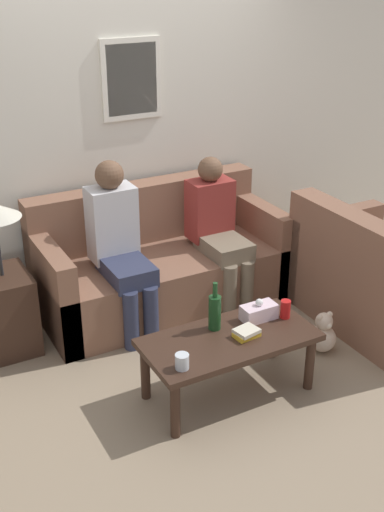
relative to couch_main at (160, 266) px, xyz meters
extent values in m
plane|color=gray|center=(0.00, -0.51, -0.32)|extent=(16.00, 16.00, 0.00)
cube|color=silver|center=(0.00, 0.45, 0.98)|extent=(9.00, 0.06, 2.60)
cube|color=silver|center=(0.00, 0.41, 1.38)|extent=(0.48, 0.02, 0.60)
cube|color=#B7CCB2|center=(0.00, 0.40, 1.38)|extent=(0.40, 0.01, 0.52)
cube|color=brown|center=(0.00, -0.06, -0.10)|extent=(1.92, 0.86, 0.45)
cube|color=brown|center=(0.00, 0.27, 0.36)|extent=(1.92, 0.20, 0.48)
cube|color=brown|center=(-0.89, -0.06, 0.03)|extent=(0.14, 0.86, 0.71)
cube|color=brown|center=(0.89, -0.06, 0.03)|extent=(0.14, 0.86, 0.71)
cube|color=brown|center=(1.34, -1.08, -0.10)|extent=(0.86, 1.30, 0.45)
cube|color=brown|center=(1.01, -1.08, 0.36)|extent=(0.20, 1.30, 0.48)
cube|color=brown|center=(1.34, -0.50, 0.03)|extent=(0.86, 0.14, 0.71)
cube|color=#382319|center=(-0.14, -1.28, 0.08)|extent=(1.08, 0.53, 0.04)
cylinder|color=#382319|center=(-0.62, -1.48, -0.13)|extent=(0.06, 0.06, 0.38)
cylinder|color=#382319|center=(0.34, -1.48, -0.13)|extent=(0.06, 0.06, 0.38)
cylinder|color=#382319|center=(-0.62, -1.07, -0.13)|extent=(0.06, 0.06, 0.38)
cylinder|color=#382319|center=(0.34, -1.07, -0.13)|extent=(0.06, 0.06, 0.38)
cylinder|color=#19421E|center=(-0.17, -1.15, 0.21)|extent=(0.08, 0.08, 0.23)
cylinder|color=#19421E|center=(-0.17, -1.15, 0.37)|extent=(0.03, 0.03, 0.10)
cylinder|color=silver|center=(-0.55, -1.43, 0.14)|extent=(0.08, 0.08, 0.09)
cube|color=gold|center=(-0.04, -1.32, 0.11)|extent=(0.16, 0.12, 0.03)
cube|color=beige|center=(-0.04, -1.32, 0.14)|extent=(0.16, 0.14, 0.02)
cylinder|color=red|center=(0.30, -1.25, 0.16)|extent=(0.07, 0.07, 0.12)
cube|color=silver|center=(0.14, -1.18, 0.15)|extent=(0.23, 0.12, 0.10)
sphere|color=white|center=(0.14, -1.18, 0.22)|extent=(0.05, 0.05, 0.05)
cube|color=#2D334C|center=(-0.39, -0.28, 0.18)|extent=(0.31, 0.47, 0.14)
cylinder|color=#2D334C|center=(-0.47, -0.51, -0.10)|extent=(0.11, 0.11, 0.45)
cylinder|color=#2D334C|center=(-0.32, -0.51, -0.10)|extent=(0.11, 0.11, 0.45)
cube|color=silver|center=(-0.39, -0.04, 0.45)|extent=(0.34, 0.22, 0.55)
sphere|color=brown|center=(-0.39, -0.04, 0.82)|extent=(0.21, 0.21, 0.21)
cube|color=#756651|center=(0.43, -0.27, 0.18)|extent=(0.31, 0.45, 0.14)
cylinder|color=#756651|center=(0.35, -0.49, -0.10)|extent=(0.11, 0.11, 0.45)
cylinder|color=#756651|center=(0.50, -0.49, -0.10)|extent=(0.11, 0.11, 0.45)
cube|color=maroon|center=(0.43, -0.04, 0.41)|extent=(0.34, 0.22, 0.48)
sphere|color=brown|center=(0.43, -0.04, 0.74)|extent=(0.19, 0.19, 0.19)
sphere|color=beige|center=(0.70, -1.18, -0.23)|extent=(0.19, 0.19, 0.19)
sphere|color=beige|center=(0.70, -1.18, -0.09)|extent=(0.12, 0.12, 0.12)
sphere|color=beige|center=(0.66, -1.18, -0.04)|extent=(0.04, 0.04, 0.04)
sphere|color=beige|center=(0.74, -1.18, -0.04)|extent=(0.04, 0.04, 0.04)
sphere|color=#FFEAD1|center=(0.70, -1.23, -0.09)|extent=(0.05, 0.05, 0.05)
camera|label=1|loc=(-1.94, -4.11, 2.23)|focal=45.00mm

